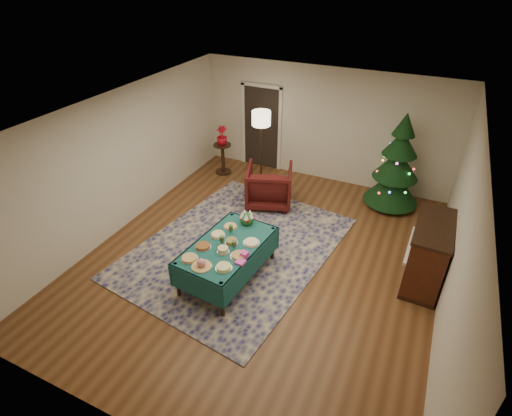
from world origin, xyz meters
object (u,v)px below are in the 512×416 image
at_px(buffet_table, 227,251).
at_px(gift_box, 244,255).
at_px(piano, 428,254).
at_px(christmas_tree, 397,166).
at_px(armchair, 269,184).
at_px(side_table, 223,159).
at_px(floor_lamp, 261,123).
at_px(potted_plant, 222,139).

relative_size(buffet_table, gift_box, 16.89).
distance_m(gift_box, piano, 3.03).
xyz_separation_m(buffet_table, christmas_tree, (2.13, 3.60, 0.40)).
height_order(armchair, side_table, armchair).
relative_size(gift_box, floor_lamp, 0.06).
bearing_deg(potted_plant, buffet_table, -59.84).
height_order(buffet_table, gift_box, gift_box).
bearing_deg(gift_box, potted_plant, 123.73).
bearing_deg(piano, floor_lamp, 152.58).
distance_m(side_table, christmas_tree, 4.15).
relative_size(christmas_tree, piano, 1.59).
xyz_separation_m(buffet_table, floor_lamp, (-0.91, 3.37, 0.95)).
distance_m(buffet_table, potted_plant, 3.95).
bearing_deg(christmas_tree, potted_plant, -177.11).
height_order(floor_lamp, christmas_tree, christmas_tree).
xyz_separation_m(armchair, piano, (3.35, -1.19, 0.06)).
bearing_deg(piano, gift_box, -150.69).
distance_m(side_table, piano, 5.42).
bearing_deg(side_table, armchair, -28.27).
bearing_deg(gift_box, armchair, 105.12).
xyz_separation_m(armchair, floor_lamp, (-0.59, 0.86, 1.01)).
xyz_separation_m(buffet_table, side_table, (-1.97, 3.40, -0.17)).
height_order(side_table, piano, piano).
height_order(buffet_table, side_table, side_table).
bearing_deg(christmas_tree, side_table, -177.11).
bearing_deg(side_table, gift_box, -56.27).
xyz_separation_m(buffet_table, potted_plant, (-1.97, 3.40, 0.35)).
xyz_separation_m(armchair, potted_plant, (-1.65, 0.89, 0.41)).
height_order(potted_plant, piano, piano).
xyz_separation_m(floor_lamp, side_table, (-1.06, 0.03, -1.13)).
xyz_separation_m(buffet_table, gift_box, (0.40, -0.16, 0.18)).
distance_m(floor_lamp, piano, 4.54).
relative_size(buffet_table, potted_plant, 3.98).
xyz_separation_m(floor_lamp, christmas_tree, (3.04, 0.24, -0.56)).
height_order(potted_plant, christmas_tree, christmas_tree).
distance_m(armchair, side_table, 1.88).
bearing_deg(buffet_table, piano, 23.54).
relative_size(buffet_table, floor_lamp, 1.05).
relative_size(armchair, side_table, 1.28).
distance_m(buffet_table, armchair, 2.53).
distance_m(buffet_table, piano, 3.31).
relative_size(potted_plant, christmas_tree, 0.22).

